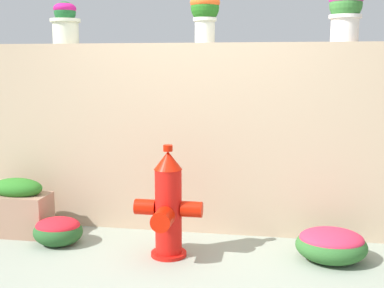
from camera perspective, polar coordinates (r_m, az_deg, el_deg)
ground_plane at (r=3.84m, az=-1.90°, el=-14.80°), size 24.00×24.00×0.00m
stone_wall at (r=4.68m, az=0.90°, el=0.76°), size 5.77×0.39×1.74m
potted_plant_1 at (r=5.01m, az=-14.37°, el=13.49°), size 0.29×0.29×0.40m
potted_plant_2 at (r=4.65m, az=1.50°, el=14.99°), size 0.27×0.27×0.45m
potted_plant_3 at (r=4.60m, az=17.25°, el=14.51°), size 0.29×0.29×0.46m
fire_hydrant at (r=4.04m, az=-2.79°, el=-7.29°), size 0.56×0.44×0.92m
flower_bush_left at (r=4.19m, az=15.72°, el=-10.98°), size 0.57×0.51×0.27m
flower_bush_right at (r=4.54m, az=-15.16°, el=-9.51°), size 0.43×0.39×0.24m
planter_box at (r=4.86m, az=-19.36°, el=-6.91°), size 0.57×0.32×0.53m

